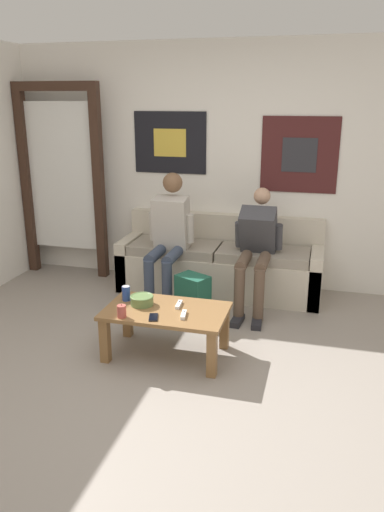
{
  "coord_description": "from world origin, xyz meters",
  "views": [
    {
      "loc": [
        1.01,
        -2.91,
        1.98
      ],
      "look_at": [
        -0.06,
        1.09,
        0.66
      ],
      "focal_mm": 35.0,
      "sensor_mm": 36.0,
      "label": 1
    }
  ],
  "objects": [
    {
      "name": "ground_plane",
      "position": [
        0.0,
        0.0,
        0.0
      ],
      "size": [
        18.0,
        18.0,
        0.0
      ],
      "primitive_type": "plane",
      "color": "gray"
    },
    {
      "name": "backpack",
      "position": [
        -0.09,
        1.22,
        0.2
      ],
      "size": [
        0.35,
        0.31,
        0.43
      ],
      "color": "#1E5642",
      "rests_on": "ground_plane"
    },
    {
      "name": "pillar_candle",
      "position": [
        -0.39,
        0.29,
        0.44
      ],
      "size": [
        0.07,
        0.07,
        0.11
      ],
      "color": "#B24C42",
      "rests_on": "coffee_table"
    },
    {
      "name": "game_controller_near_right",
      "position": [
        -0.04,
        0.61,
        0.41
      ],
      "size": [
        0.05,
        0.15,
        0.03
      ],
      "color": "white",
      "rests_on": "coffee_table"
    },
    {
      "name": "coffee_table",
      "position": [
        -0.12,
        0.52,
        0.32
      ],
      "size": [
        0.96,
        0.57,
        0.39
      ],
      "color": "olive",
      "rests_on": "ground_plane"
    },
    {
      "name": "wall_back",
      "position": [
        0.0,
        2.34,
        1.28
      ],
      "size": [
        10.0,
        0.07,
        2.55
      ],
      "color": "white",
      "rests_on": "ground_plane"
    },
    {
      "name": "person_seated_teen",
      "position": [
        0.42,
        1.7,
        0.63
      ],
      "size": [
        0.47,
        0.95,
        1.14
      ],
      "color": "brown",
      "rests_on": "ground_plane"
    },
    {
      "name": "ceramic_bowl",
      "position": [
        -0.33,
        0.56,
        0.44
      ],
      "size": [
        0.19,
        0.19,
        0.08
      ],
      "color": "#607F47",
      "rests_on": "coffee_table"
    },
    {
      "name": "couch",
      "position": [
        0.0,
        2.01,
        0.29
      ],
      "size": [
        2.11,
        0.66,
        0.79
      ],
      "color": "beige",
      "rests_on": "ground_plane"
    },
    {
      "name": "game_controller_near_left",
      "position": [
        0.05,
        0.43,
        0.41
      ],
      "size": [
        0.06,
        0.15,
        0.03
      ],
      "color": "white",
      "rests_on": "coffee_table"
    },
    {
      "name": "door_frame",
      "position": [
        -1.85,
        2.13,
        1.2
      ],
      "size": [
        1.0,
        0.1,
        2.15
      ],
      "color": "#382319",
      "rests_on": "ground_plane"
    },
    {
      "name": "cell_phone",
      "position": [
        -0.16,
        0.34,
        0.4
      ],
      "size": [
        0.1,
        0.15,
        0.01
      ],
      "color": "black",
      "rests_on": "coffee_table"
    },
    {
      "name": "drink_can_blue",
      "position": [
        -0.49,
        0.61,
        0.45
      ],
      "size": [
        0.07,
        0.07,
        0.12
      ],
      "color": "#28479E",
      "rests_on": "coffee_table"
    },
    {
      "name": "person_seated_adult",
      "position": [
        -0.45,
        1.65,
        0.69
      ],
      "size": [
        0.47,
        0.8,
        1.28
      ],
      "color": "#384256",
      "rests_on": "ground_plane"
    }
  ]
}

